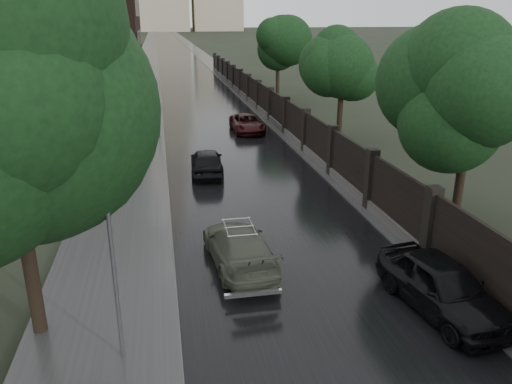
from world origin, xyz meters
name	(u,v)px	position (x,y,z in m)	size (l,w,h in m)	color
ground	(354,373)	(0.00, 0.00, 0.00)	(800.00, 800.00, 0.00)	black
road	(167,39)	(0.00, 190.00, 0.01)	(8.00, 420.00, 0.02)	black
sidewalk_left	(151,39)	(-6.00, 190.00, 0.08)	(4.00, 420.00, 0.16)	#2D2D2D
verge_right	(182,39)	(5.50, 190.00, 0.04)	(3.00, 420.00, 0.08)	#2D2D2D
fence_right	(266,104)	(4.60, 32.01, 1.01)	(0.45, 75.72, 2.70)	#383533
tree_left_near	(1,91)	(-7.60, 3.00, 6.42)	(5.44, 5.44, 9.16)	black
tree_left_far	(103,56)	(-8.00, 30.00, 5.24)	(4.25, 4.25, 7.39)	black
tree_right_a	(471,101)	(7.50, 8.00, 4.95)	(4.08, 4.08, 7.01)	black
tree_right_b	(343,67)	(7.50, 22.00, 4.95)	(4.08, 4.08, 7.01)	black
tree_right_c	(278,50)	(7.50, 40.00, 4.95)	(4.08, 4.08, 7.01)	black
lamp_post	(113,263)	(-5.40, 1.50, 2.67)	(0.25, 0.12, 5.11)	#59595E
traffic_light	(157,105)	(-4.30, 24.99, 2.40)	(0.16, 0.32, 4.00)	#59595E
volga_sedan	(239,247)	(-1.80, 5.93, 0.67)	(1.89, 4.65, 1.35)	#454A3B
hatchback_left	(207,162)	(-1.88, 16.45, 0.71)	(1.67, 4.15, 1.41)	black
car_right_near	(442,286)	(3.40, 2.09, 0.78)	(1.85, 4.60, 1.57)	black
car_right_far	(247,123)	(2.03, 26.29, 0.64)	(2.11, 4.58, 1.27)	black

